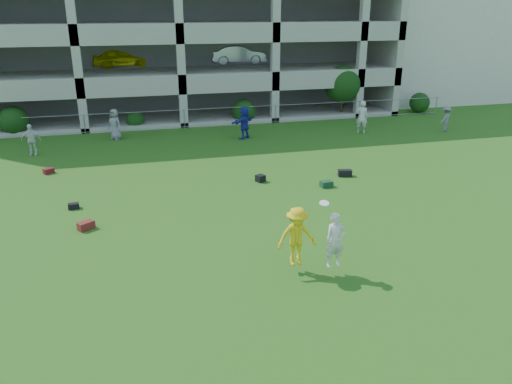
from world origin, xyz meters
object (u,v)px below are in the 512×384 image
object	(u,v)px
stucco_building	(434,33)
crate_d	(260,178)
bystander_c	(115,124)
bystander_d	(244,123)
frisbee_contest	(305,237)
parking_garage	(167,23)
bystander_e	(362,117)
bystander_b	(31,140)
bystander_f	(446,119)

from	to	relation	value
stucco_building	crate_d	bearing A→B (deg)	-136.20
bystander_c	bystander_d	bearing A→B (deg)	29.01
bystander_c	bystander_d	world-z (taller)	bystander_d
frisbee_contest	parking_garage	distance (m)	28.34
bystander_c	bystander_e	distance (m)	14.59
frisbee_contest	crate_d	bearing A→B (deg)	83.98
crate_d	frisbee_contest	xyz separation A→B (m)	(-0.85, -8.05, 0.99)
stucco_building	frisbee_contest	xyz separation A→B (m)	(-21.86, -28.20, -3.86)
crate_d	bystander_e	bearing A→B (deg)	40.96
crate_d	frisbee_contest	size ratio (longest dim) A/B	0.18
bystander_b	bystander_d	world-z (taller)	bystander_d
bystander_b	crate_d	distance (m)	12.44
bystander_b	bystander_d	distance (m)	11.39
stucco_building	bystander_b	size ratio (longest dim) A/B	9.72
bystander_f	crate_d	xyz separation A→B (m)	(-13.46, -6.32, -0.62)
bystander_c	parking_garage	world-z (taller)	parking_garage
stucco_building	bystander_b	distance (m)	34.27
stucco_building	bystander_e	xyz separation A→B (m)	(-12.77, -13.00, -4.02)
bystander_b	bystander_e	xyz separation A→B (m)	(18.56, 0.24, 0.16)
crate_d	parking_garage	bearing A→B (deg)	95.71
frisbee_contest	parking_garage	size ratio (longest dim) A/B	0.06
crate_d	bystander_d	bearing A→B (deg)	82.04
stucco_building	parking_garage	xyz separation A→B (m)	(-23.00, -0.30, 1.01)
bystander_c	parking_garage	xyz separation A→B (m)	(4.20, 10.55, 5.14)
stucco_building	bystander_c	world-z (taller)	stucco_building
stucco_building	bystander_f	size ratio (longest dim) A/B	10.33
bystander_e	stucco_building	bearing A→B (deg)	-110.64
bystander_c	parking_garage	distance (m)	12.46
parking_garage	stucco_building	bearing A→B (deg)	0.75
bystander_e	parking_garage	xyz separation A→B (m)	(-10.23, 12.70, 5.04)
bystander_d	crate_d	distance (m)	7.68
stucco_building	frisbee_contest	size ratio (longest dim) A/B	8.21
bystander_f	crate_d	distance (m)	14.88
bystander_f	parking_garage	bearing A→B (deg)	-68.33
bystander_d	bystander_e	bearing A→B (deg)	139.22
bystander_b	bystander_e	distance (m)	18.56
bystander_d	bystander_c	bearing A→B (deg)	-51.10
bystander_c	crate_d	bearing A→B (deg)	-13.83
bystander_c	crate_d	world-z (taller)	bystander_c
bystander_c	bystander_d	xyz separation A→B (m)	(7.24, -1.75, 0.07)
bystander_e	bystander_d	bearing A→B (deg)	20.62
parking_garage	bystander_e	bearing A→B (deg)	-51.15
stucco_building	bystander_c	size ratio (longest dim) A/B	9.10
stucco_building	crate_d	xyz separation A→B (m)	(-21.01, -20.15, -4.85)
stucco_building	parking_garage	size ratio (longest dim) A/B	0.53
bystander_b	bystander_d	bearing A→B (deg)	9.74
bystander_d	bystander_f	world-z (taller)	bystander_d
bystander_e	bystander_f	xyz separation A→B (m)	(5.22, -0.84, -0.20)
bystander_f	bystander_e	bearing A→B (deg)	-36.23
bystander_e	crate_d	size ratio (longest dim) A/B	5.59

